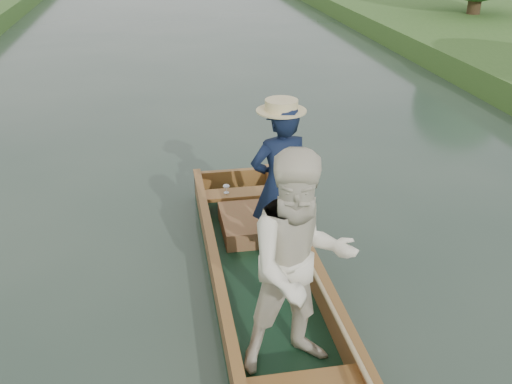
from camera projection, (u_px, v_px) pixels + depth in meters
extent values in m
plane|color=#283D30|center=(266.00, 297.00, 6.03)|extent=(120.00, 120.00, 0.00)
cube|color=#13321D|center=(266.00, 294.00, 6.02)|extent=(1.10, 5.00, 0.08)
cube|color=brown|center=(217.00, 283.00, 5.85)|extent=(0.08, 5.00, 0.32)
cube|color=brown|center=(313.00, 273.00, 6.01)|extent=(0.08, 5.00, 0.32)
cube|color=brown|center=(233.00, 180.00, 8.11)|extent=(1.10, 0.08, 0.32)
cube|color=brown|center=(217.00, 268.00, 5.77)|extent=(0.10, 5.00, 0.04)
cube|color=brown|center=(314.00, 259.00, 5.93)|extent=(0.10, 5.00, 0.04)
cube|color=brown|center=(239.00, 194.00, 7.58)|extent=(0.94, 0.30, 0.05)
imported|color=#101932|center=(280.00, 185.00, 6.19)|extent=(0.74, 0.55, 1.84)
cylinder|color=beige|center=(281.00, 107.00, 5.81)|extent=(0.52, 0.52, 0.12)
imported|color=#F2E9CD|center=(300.00, 265.00, 4.62)|extent=(1.06, 0.87, 2.01)
cube|color=#993B31|center=(256.00, 223.00, 7.08)|extent=(0.85, 0.90, 0.22)
sphere|color=tan|center=(281.00, 209.00, 6.94)|extent=(0.21, 0.21, 0.21)
sphere|color=tan|center=(281.00, 198.00, 6.87)|extent=(0.15, 0.15, 0.15)
sphere|color=tan|center=(277.00, 194.00, 6.83)|extent=(0.06, 0.06, 0.06)
sphere|color=tan|center=(286.00, 193.00, 6.84)|extent=(0.06, 0.06, 0.06)
sphere|color=tan|center=(282.00, 202.00, 6.82)|extent=(0.06, 0.06, 0.06)
sphere|color=tan|center=(274.00, 208.00, 6.90)|extent=(0.07, 0.07, 0.07)
sphere|color=tan|center=(289.00, 207.00, 6.92)|extent=(0.07, 0.07, 0.07)
sphere|color=tan|center=(277.00, 217.00, 6.95)|extent=(0.08, 0.08, 0.08)
sphere|color=tan|center=(285.00, 216.00, 6.96)|extent=(0.08, 0.08, 0.08)
cylinder|color=silver|center=(226.00, 193.00, 7.54)|extent=(0.07, 0.07, 0.01)
cylinder|color=silver|center=(226.00, 190.00, 7.53)|extent=(0.01, 0.01, 0.08)
ellipsoid|color=silver|center=(226.00, 186.00, 7.50)|extent=(0.09, 0.09, 0.05)
cylinder|color=tan|center=(321.00, 286.00, 5.43)|extent=(0.04, 4.26, 0.19)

